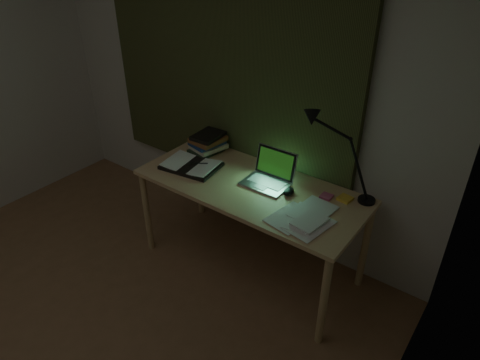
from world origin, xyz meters
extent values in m
cube|color=beige|center=(0.00, 2.00, 1.25)|extent=(3.50, 0.00, 2.50)
cube|color=#31341A|center=(0.00, 1.96, 1.45)|extent=(2.20, 0.06, 2.00)
ellipsoid|color=black|center=(0.80, 1.63, 0.74)|extent=(0.08, 0.11, 0.04)
cube|color=yellow|center=(1.13, 1.79, 0.73)|extent=(0.09, 0.09, 0.02)
cube|color=#D55280|center=(1.02, 1.74, 0.73)|extent=(0.07, 0.07, 0.02)
camera|label=1|loc=(1.95, -0.45, 2.27)|focal=32.00mm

